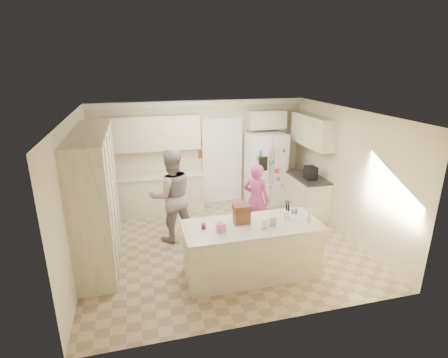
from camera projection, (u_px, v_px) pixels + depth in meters
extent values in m
cube|color=tan|center=(224.00, 244.00, 6.99)|extent=(5.20, 4.60, 0.02)
cube|color=white|center=(223.00, 113.00, 6.15)|extent=(5.20, 4.60, 0.02)
cube|color=beige|center=(200.00, 153.00, 8.69)|extent=(5.20, 0.02, 2.60)
cube|color=beige|center=(269.00, 240.00, 4.45)|extent=(5.20, 0.02, 2.60)
cube|color=beige|center=(76.00, 195.00, 5.95)|extent=(0.02, 4.60, 2.60)
cube|color=beige|center=(346.00, 172.00, 7.19)|extent=(0.02, 4.60, 2.60)
cube|color=white|center=(200.00, 103.00, 8.25)|extent=(5.20, 0.08, 0.12)
cube|color=#EFE5C2|center=(97.00, 196.00, 6.25)|extent=(0.60, 2.60, 2.35)
cube|color=#EFE5C2|center=(157.00, 194.00, 8.41)|extent=(2.20, 0.60, 0.88)
cube|color=#BDB19C|center=(156.00, 176.00, 8.25)|extent=(2.24, 0.63, 0.04)
cube|color=#EFE5C2|center=(152.00, 133.00, 8.06)|extent=(2.20, 0.35, 0.80)
cube|color=black|center=(222.00, 162.00, 8.87)|extent=(0.90, 0.06, 2.10)
cube|color=white|center=(222.00, 162.00, 8.84)|extent=(1.02, 0.03, 2.22)
cube|color=brown|center=(201.00, 144.00, 8.58)|extent=(0.15, 0.02, 0.20)
cube|color=brown|center=(201.00, 154.00, 8.67)|extent=(0.15, 0.02, 0.20)
cube|color=white|center=(266.00, 169.00, 8.79)|extent=(0.93, 0.74, 1.80)
cube|color=gray|center=(271.00, 173.00, 8.46)|extent=(0.02, 0.02, 1.78)
cube|color=black|center=(263.00, 164.00, 8.32)|extent=(0.22, 0.03, 0.35)
cylinder|color=silver|center=(270.00, 167.00, 8.39)|extent=(0.02, 0.02, 0.85)
cylinder|color=silver|center=(273.00, 167.00, 8.41)|extent=(0.02, 0.02, 0.85)
cube|color=#EFE5C2|center=(266.00, 120.00, 8.66)|extent=(0.95, 0.35, 0.45)
cube|color=#EFE5C2|center=(306.00, 195.00, 8.31)|extent=(0.60, 1.20, 0.88)
cube|color=#2D2B28|center=(308.00, 177.00, 8.16)|extent=(0.63, 1.24, 0.04)
cube|color=#EFE5C2|center=(312.00, 131.00, 8.04)|extent=(0.35, 1.50, 0.70)
cube|color=black|center=(311.00, 173.00, 7.92)|extent=(0.22, 0.28, 0.30)
cube|color=#EFE5C2|center=(251.00, 251.00, 5.89)|extent=(2.20, 0.90, 0.88)
cube|color=#BDB19C|center=(252.00, 226.00, 5.74)|extent=(2.28, 0.96, 0.05)
cylinder|color=white|center=(288.00, 215.00, 5.91)|extent=(0.13, 0.13, 0.15)
cube|color=pink|center=(221.00, 227.00, 5.49)|extent=(0.13, 0.13, 0.14)
cone|color=white|center=(221.00, 221.00, 5.45)|extent=(0.08, 0.08, 0.08)
cube|color=brown|center=(242.00, 217.00, 5.75)|extent=(0.26, 0.18, 0.22)
cube|color=#592D1E|center=(242.00, 208.00, 5.70)|extent=(0.28, 0.20, 0.10)
cylinder|color=#59263F|center=(204.00, 226.00, 5.57)|extent=(0.07, 0.07, 0.09)
cube|color=white|center=(265.00, 224.00, 5.56)|extent=(0.12, 0.06, 0.16)
cube|color=silver|center=(273.00, 222.00, 5.64)|extent=(0.12, 0.05, 0.16)
cylinder|color=silver|center=(309.00, 215.00, 5.78)|extent=(0.07, 0.07, 0.24)
cylinder|color=#4168AD|center=(292.00, 212.00, 6.11)|extent=(0.05, 0.05, 0.09)
cylinder|color=#4168AD|center=(296.00, 211.00, 6.13)|extent=(0.05, 0.05, 0.09)
imported|color=#999390|center=(172.00, 196.00, 6.91)|extent=(1.01, 0.83, 1.89)
imported|color=#B04480|center=(256.00, 200.00, 7.19)|extent=(0.66, 0.64, 1.53)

